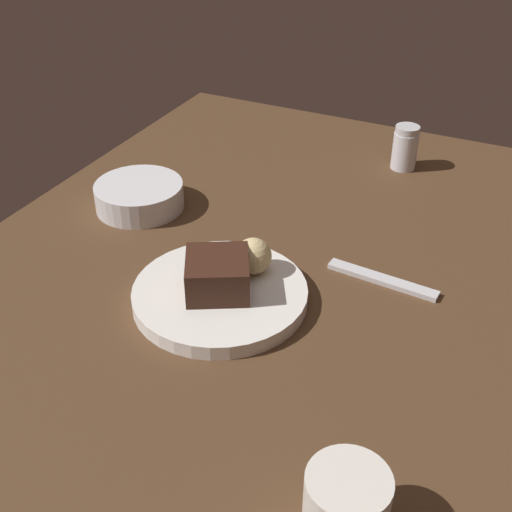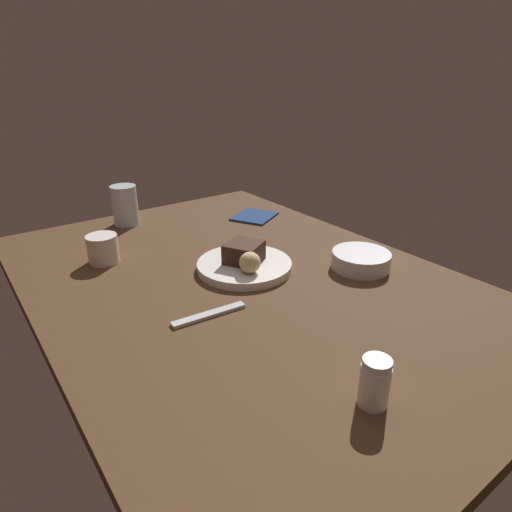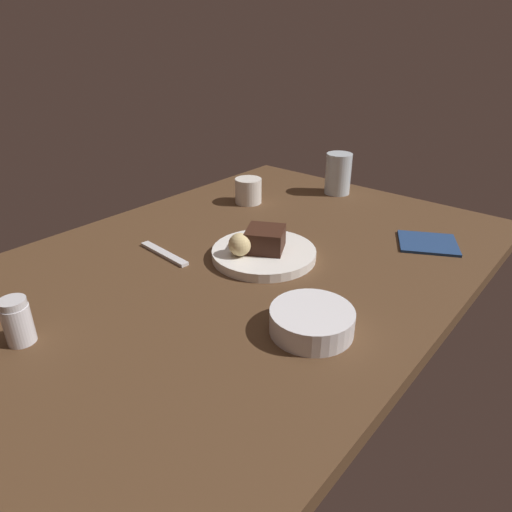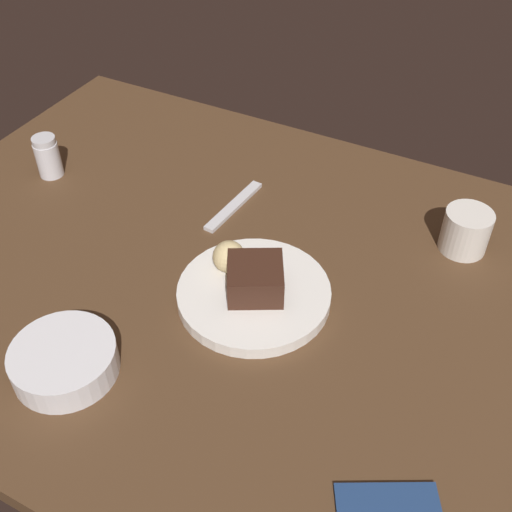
{
  "view_description": "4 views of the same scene",
  "coord_description": "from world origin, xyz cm",
  "px_view_note": "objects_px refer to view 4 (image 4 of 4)",
  "views": [
    {
      "loc": [
        -61.2,
        -29.8,
        55.01
      ],
      "look_at": [
        2.23,
        0.73,
        7.33
      ],
      "focal_mm": 46.9,
      "sensor_mm": 36.0,
      "label": 1
    },
    {
      "loc": [
        72.29,
        -49.16,
        47.17
      ],
      "look_at": [
        2.34,
        2.53,
        8.55
      ],
      "focal_mm": 30.55,
      "sensor_mm": 36.0,
      "label": 2
    },
    {
      "loc": [
        64.5,
        57.6,
        46.98
      ],
      "look_at": [
        3.27,
        6.32,
        6.84
      ],
      "focal_mm": 32.12,
      "sensor_mm": 36.0,
      "label": 3
    },
    {
      "loc": [
        -32.36,
        58.88,
        69.07
      ],
      "look_at": [
        -0.99,
        -1.49,
        6.65
      ],
      "focal_mm": 44.36,
      "sensor_mm": 36.0,
      "label": 4
    }
  ],
  "objects_px": {
    "salt_shaker": "(48,157)",
    "side_bowl": "(64,360)",
    "dessert_plate": "(254,294)",
    "coffee_cup": "(466,231)",
    "chocolate_cake_slice": "(255,279)",
    "bread_roll": "(229,257)",
    "dessert_spoon": "(234,206)"
  },
  "relations": [
    {
      "from": "salt_shaker",
      "to": "dessert_spoon",
      "type": "relative_size",
      "value": 0.51
    },
    {
      "from": "salt_shaker",
      "to": "side_bowl",
      "type": "relative_size",
      "value": 0.56
    },
    {
      "from": "chocolate_cake_slice",
      "to": "salt_shaker",
      "type": "height_order",
      "value": "salt_shaker"
    },
    {
      "from": "chocolate_cake_slice",
      "to": "coffee_cup",
      "type": "relative_size",
      "value": 1.06
    },
    {
      "from": "chocolate_cake_slice",
      "to": "side_bowl",
      "type": "distance_m",
      "value": 0.27
    },
    {
      "from": "side_bowl",
      "to": "coffee_cup",
      "type": "height_order",
      "value": "coffee_cup"
    },
    {
      "from": "coffee_cup",
      "to": "dessert_plate",
      "type": "bearing_deg",
      "value": 46.26
    },
    {
      "from": "chocolate_cake_slice",
      "to": "side_bowl",
      "type": "xyz_separation_m",
      "value": [
        0.16,
        0.22,
        -0.02
      ]
    },
    {
      "from": "side_bowl",
      "to": "chocolate_cake_slice",
      "type": "bearing_deg",
      "value": -125.28
    },
    {
      "from": "chocolate_cake_slice",
      "to": "bread_roll",
      "type": "bearing_deg",
      "value": -22.12
    },
    {
      "from": "bread_roll",
      "to": "salt_shaker",
      "type": "distance_m",
      "value": 0.42
    },
    {
      "from": "bread_roll",
      "to": "coffee_cup",
      "type": "distance_m",
      "value": 0.37
    },
    {
      "from": "coffee_cup",
      "to": "salt_shaker",
      "type": "bearing_deg",
      "value": 11.37
    },
    {
      "from": "salt_shaker",
      "to": "dessert_spoon",
      "type": "distance_m",
      "value": 0.35
    },
    {
      "from": "coffee_cup",
      "to": "dessert_spoon",
      "type": "height_order",
      "value": "coffee_cup"
    },
    {
      "from": "bread_roll",
      "to": "coffee_cup",
      "type": "bearing_deg",
      "value": -141.9
    },
    {
      "from": "salt_shaker",
      "to": "side_bowl",
      "type": "height_order",
      "value": "salt_shaker"
    },
    {
      "from": "dessert_plate",
      "to": "coffee_cup",
      "type": "bearing_deg",
      "value": -133.74
    },
    {
      "from": "salt_shaker",
      "to": "coffee_cup",
      "type": "xyz_separation_m",
      "value": [
        -0.7,
        -0.14,
        -0.0
      ]
    },
    {
      "from": "dessert_plate",
      "to": "salt_shaker",
      "type": "height_order",
      "value": "salt_shaker"
    },
    {
      "from": "chocolate_cake_slice",
      "to": "dessert_spoon",
      "type": "xyz_separation_m",
      "value": [
        0.13,
        -0.17,
        -0.04
      ]
    },
    {
      "from": "chocolate_cake_slice",
      "to": "bread_roll",
      "type": "distance_m",
      "value": 0.06
    },
    {
      "from": "chocolate_cake_slice",
      "to": "dessert_plate",
      "type": "bearing_deg",
      "value": -18.34
    },
    {
      "from": "dessert_plate",
      "to": "side_bowl",
      "type": "relative_size",
      "value": 1.62
    },
    {
      "from": "bread_roll",
      "to": "side_bowl",
      "type": "relative_size",
      "value": 0.35
    },
    {
      "from": "dessert_plate",
      "to": "side_bowl",
      "type": "xyz_separation_m",
      "value": [
        0.16,
        0.22,
        0.01
      ]
    },
    {
      "from": "dessert_spoon",
      "to": "chocolate_cake_slice",
      "type": "bearing_deg",
      "value": -138.09
    },
    {
      "from": "salt_shaker",
      "to": "side_bowl",
      "type": "xyz_separation_m",
      "value": [
        -0.31,
        0.33,
        -0.02
      ]
    },
    {
      "from": "salt_shaker",
      "to": "dessert_spoon",
      "type": "height_order",
      "value": "salt_shaker"
    },
    {
      "from": "salt_shaker",
      "to": "coffee_cup",
      "type": "bearing_deg",
      "value": -168.63
    },
    {
      "from": "dessert_plate",
      "to": "side_bowl",
      "type": "bearing_deg",
      "value": 55.32
    },
    {
      "from": "coffee_cup",
      "to": "bread_roll",
      "type": "bearing_deg",
      "value": 38.1
    }
  ]
}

